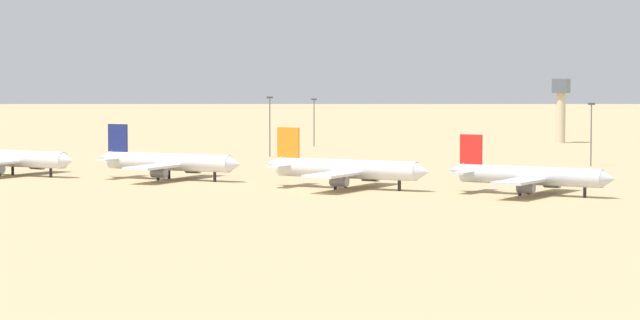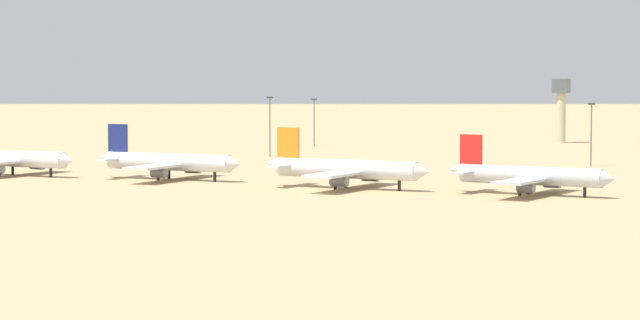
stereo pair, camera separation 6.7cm
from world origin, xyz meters
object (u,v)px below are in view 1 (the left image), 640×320
Objects in this scene: parked_jet_navy_1 at (168,162)px; parked_jet_red_3 at (529,176)px; parked_jet_yellow_0 at (10,158)px; parked_jet_orange_2 at (345,169)px; control_tower at (561,104)px; light_pole_west at (591,130)px; light_pole_mid at (314,119)px; light_pole_east at (270,123)px.

parked_jet_red_3 is (87.95, -2.70, -0.20)m from parked_jet_navy_1.
parked_jet_yellow_0 is 41.77m from parked_jet_navy_1.
parked_jet_orange_2 is at bearing -171.87° from parked_jet_red_3.
parked_jet_orange_2 is 1.78× the size of control_tower.
parked_jet_navy_1 is at bearing -101.49° from control_tower.
light_pole_west is (119.39, 92.17, 5.44)m from parked_jet_yellow_0.
parked_jet_orange_2 reaches higher than parked_jet_yellow_0.
control_tower is at bearing 71.12° from parked_jet_yellow_0.
parked_jet_orange_2 is (47.35, -4.61, 0.07)m from parked_jet_navy_1.
parked_jet_orange_2 is 200.39m from control_tower.
light_pole_mid reaches higher than parked_jet_red_3.
parked_jet_yellow_0 is 2.29× the size of light_pole_west.
parked_jet_navy_1 is at bearing -131.74° from light_pole_west.
parked_jet_red_3 is 137.58m from light_pole_east.
light_pole_east is (11.40, -54.58, 0.93)m from light_pole_mid.
parked_jet_orange_2 is 163.89m from light_pole_mid.
control_tower is (-48.22, 198.13, 9.37)m from parked_jet_red_3.
light_pole_west reaches higher than parked_jet_orange_2.
parked_jet_orange_2 is 1.07× the size of parked_jet_red_3.
light_pole_east is (-56.71, -109.36, -3.32)m from control_tower.
parked_jet_orange_2 is 2.35× the size of light_pole_west.
light_pole_east is at bearing -78.20° from light_pole_mid.
light_pole_mid is at bearing 88.05° from parked_jet_yellow_0.
parked_jet_yellow_0 is 2.43× the size of light_pole_mid.
light_pole_mid is (-68.11, -54.78, -4.25)m from control_tower.
light_pole_west is at bearing 0.75° from light_pole_east.
light_pole_west is at bearing -26.65° from light_pole_mid.
parked_jet_orange_2 is 40.64m from parked_jet_red_3.
parked_jet_yellow_0 is at bearing -95.15° from light_pole_mid.
parked_jet_yellow_0 is 88.85m from parked_jet_orange_2.
light_pole_mid is (-116.33, 143.35, 5.12)m from parked_jet_red_3.
parked_jet_navy_1 is 2.45× the size of light_pole_mid.
light_pole_mid is at bearing 119.87° from parked_jet_orange_2.
light_pole_west is 118.92m from light_pole_mid.
parked_jet_red_3 is at bearing -1.11° from parked_jet_navy_1.
parked_jet_red_3 is at bearing -50.94° from light_pole_mid.
light_pole_east is at bearing 101.80° from parked_jet_navy_1.
light_pole_mid is (13.11, 145.51, 4.95)m from parked_jet_yellow_0.
parked_jet_navy_1 is 2.19× the size of light_pole_east.
light_pole_west is (77.90, 87.31, 5.41)m from parked_jet_navy_1.
light_pole_west is at bearing 101.82° from parked_jet_red_3.
light_pole_west is at bearing 73.95° from parked_jet_orange_2.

